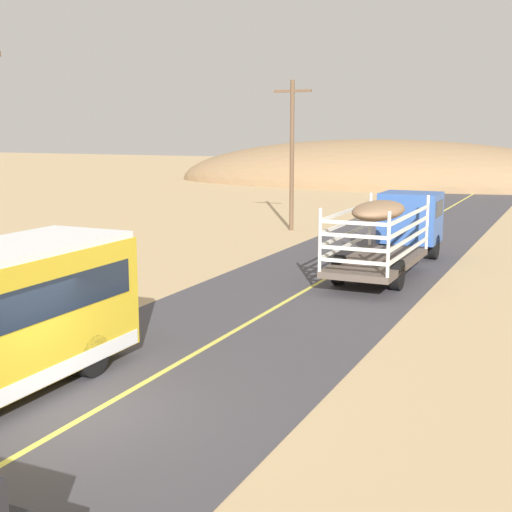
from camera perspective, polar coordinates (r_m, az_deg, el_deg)
ground_plane at (r=14.99m, az=-13.33°, el=-12.40°), size 240.00×240.00×0.00m
road_surface at (r=14.99m, az=-13.33°, el=-12.37°), size 8.00×120.00×0.02m
road_centre_line at (r=14.98m, az=-13.33°, el=-12.32°), size 0.16×117.60×0.00m
livestock_truck at (r=30.04m, az=11.43°, el=2.56°), size 2.53×9.70×3.02m
power_pole_mid at (r=39.89m, az=2.91°, el=8.45°), size 2.20×0.24×8.33m
boulder_near_shoulder at (r=31.69m, az=-19.89°, el=-0.18°), size 0.91×0.83×0.61m
distant_hill at (r=74.73m, az=9.92°, el=5.71°), size 45.87×17.55×9.26m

